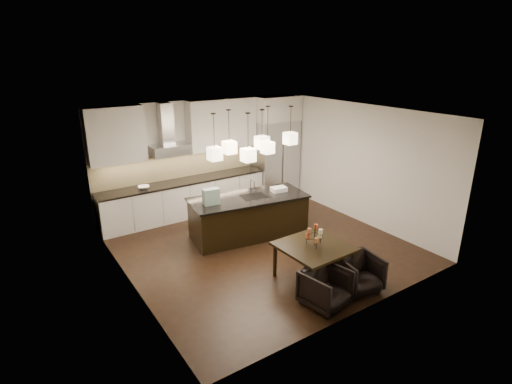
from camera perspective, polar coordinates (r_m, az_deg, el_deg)
floor at (r=8.58m, az=0.75°, el=-7.70°), size 5.50×5.50×0.02m
ceiling at (r=7.72m, az=0.84°, el=11.29°), size 5.50×5.50×0.02m
wall_back at (r=10.34m, az=-7.95°, el=5.22°), size 5.50×0.02×2.80m
wall_front at (r=6.12m, az=15.67°, el=-5.44°), size 5.50×0.02×2.80m
wall_left at (r=6.95m, az=-18.34°, el=-2.71°), size 0.02×5.50×2.80m
wall_right at (r=9.81m, az=14.23°, el=4.03°), size 0.02×5.50×2.80m
refrigerator at (r=11.16m, az=2.74°, el=4.72°), size 1.20×0.72×2.15m
fridge_panel at (r=10.89m, az=2.86°, el=11.86°), size 1.26×0.72×0.65m
lower_cabinets at (r=10.09m, az=-10.05°, el=-0.97°), size 4.21×0.62×0.88m
countertop at (r=9.94m, az=-10.20°, el=1.52°), size 4.21×0.66×0.04m
backsplash at (r=10.11m, az=-11.01°, el=3.76°), size 4.21×0.02×0.63m
upper_cab_left at (r=9.30m, az=-19.44°, el=7.62°), size 1.25×0.35×1.25m
upper_cab_right at (r=10.26m, az=-4.87°, el=9.66°), size 1.85×0.35×1.25m
hood_canopy at (r=9.66m, az=-12.24°, el=5.92°), size 0.90×0.52×0.24m
hood_chimney at (r=9.64m, az=-12.75°, el=9.50°), size 0.30×0.28×0.96m
fruit_bowl at (r=9.54m, az=-15.74°, el=0.65°), size 0.31×0.31×0.06m
island_body at (r=8.86m, az=-1.06°, el=-3.60°), size 2.60×1.35×0.87m
island_top at (r=8.69m, az=-1.08°, el=-0.83°), size 2.69×1.44×0.04m
faucet at (r=8.75m, az=-0.76°, el=0.76°), size 0.13×0.25×0.38m
tote_bag at (r=8.26m, az=-6.42°, el=-0.65°), size 0.36×0.23×0.34m
food_container at (r=9.03m, az=3.27°, el=0.40°), size 0.37×0.29×0.10m
dining_table at (r=7.31m, az=8.18°, el=-9.95°), size 1.17×1.17×0.68m
candelabra at (r=7.06m, az=8.39°, el=-6.13°), size 0.34×0.34×0.40m
candle_a at (r=7.16m, az=9.11°, el=-6.14°), size 0.07×0.07×0.09m
candle_b at (r=7.11m, az=7.39°, el=-6.24°), size 0.07×0.07×0.09m
candle_c at (r=6.97m, az=8.61°, el=-6.85°), size 0.07×0.07×0.09m
candle_d at (r=7.13m, az=8.56°, el=-4.92°), size 0.07×0.07×0.09m
candle_e at (r=6.95m, az=7.62°, el=-5.53°), size 0.07×0.07×0.09m
candle_f at (r=6.95m, az=9.21°, el=-5.62°), size 0.07×0.07×0.09m
armchair_left at (r=6.69m, az=9.90°, el=-13.33°), size 0.79×0.80×0.63m
armchair_right at (r=7.21m, az=14.49°, el=-11.13°), size 0.76×0.78×0.62m
pendant_a at (r=7.91m, az=-5.93°, el=5.46°), size 0.24×0.24×0.26m
pendant_b at (r=8.38m, az=-3.82°, el=6.38°), size 0.24×0.24×0.26m
pendant_c at (r=8.36m, az=0.85°, el=7.09°), size 0.24×0.24×0.26m
pendant_d at (r=8.94m, az=1.65°, el=6.36°), size 0.24×0.24×0.26m
pendant_e at (r=8.92m, az=4.90°, el=7.65°), size 0.24×0.24×0.26m
pendant_f at (r=7.94m, az=-1.13°, el=5.31°), size 0.24×0.24×0.26m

